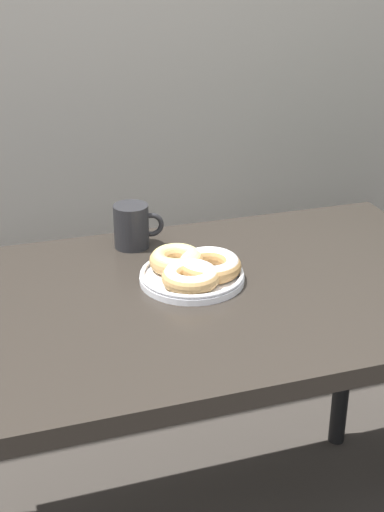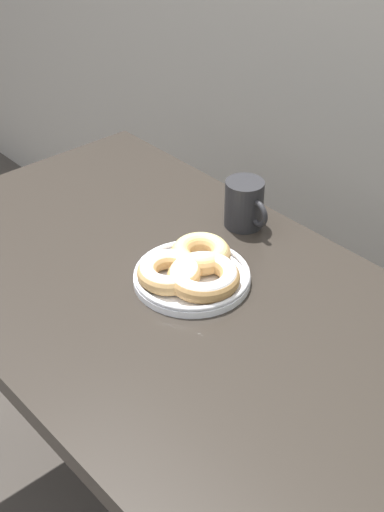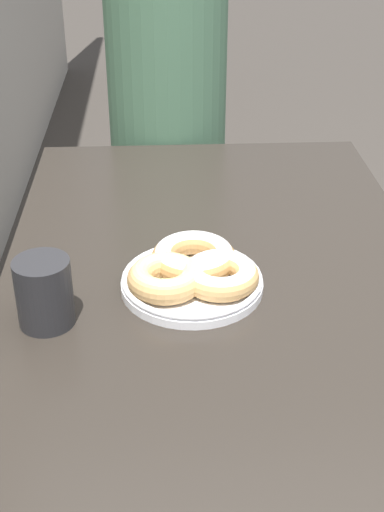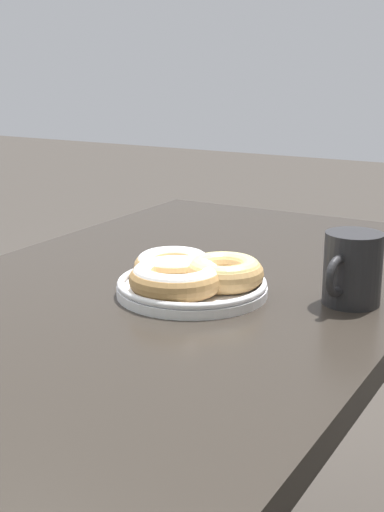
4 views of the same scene
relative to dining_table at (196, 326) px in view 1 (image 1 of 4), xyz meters
The scene contains 3 objects.
dining_table is the anchor object (origin of this frame).
donut_plate 0.12m from the dining_table, 78.79° to the left, with size 0.23×0.23×0.06m.
coffee_mug 0.31m from the dining_table, 104.95° to the left, with size 0.12×0.08×0.10m.
Camera 1 is at (-0.41, -0.87, 1.47)m, focal length 50.00 mm.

